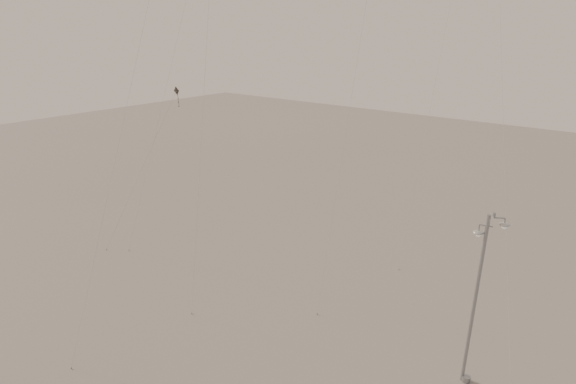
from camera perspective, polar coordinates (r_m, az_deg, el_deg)
The scene contains 5 objects.
ground at distance 31.55m, azimuth -6.44°, elevation -17.20°, with size 160.00×160.00×0.00m, color gray.
street_lamp at distance 29.16m, azimuth 18.68°, elevation -9.89°, with size 1.54×0.86×9.27m.
kite_3 at distance 31.62m, azimuth -14.40°, elevation 16.00°, with size 0.60×8.75×23.20m.
kite_4 at distance 30.33m, azimuth 20.82°, elevation 12.46°, with size 6.39×9.24×21.86m.
kite_6 at distance 43.26m, azimuth -12.86°, elevation 6.27°, with size 5.28×4.27×12.97m.
Camera 1 is at (18.81, -17.93, 17.88)m, focal length 35.00 mm.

